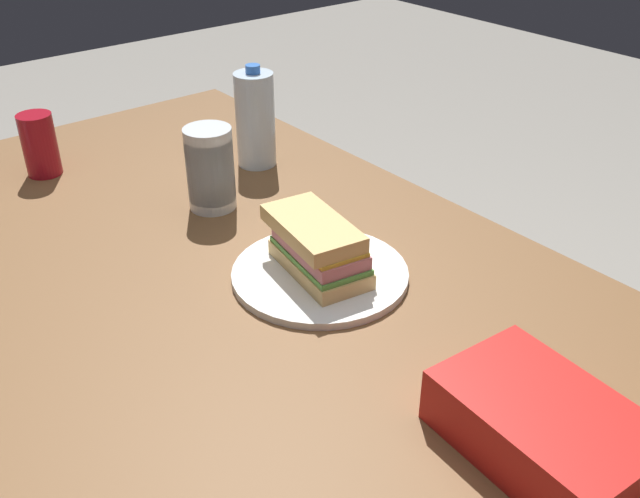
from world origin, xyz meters
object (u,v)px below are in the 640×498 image
at_px(sandwich, 318,247).
at_px(water_bottle_tall, 255,119).
at_px(dining_table, 275,365).
at_px(soda_can_red, 40,145).
at_px(chip_bag, 544,428).
at_px(plastic_cup_stack, 210,169).
at_px(paper_plate, 320,274).

bearing_deg(sandwich, water_bottle_tall, -22.39).
height_order(dining_table, soda_can_red, soda_can_red).
xyz_separation_m(sandwich, chip_bag, (-0.43, 0.03, -0.02)).
bearing_deg(water_bottle_tall, plastic_cup_stack, 121.85).
xyz_separation_m(dining_table, paper_plate, (0.05, -0.12, 0.09)).
xyz_separation_m(sandwich, water_bottle_tall, (0.40, -0.17, 0.04)).
bearing_deg(water_bottle_tall, dining_table, 147.68).
xyz_separation_m(sandwich, soda_can_red, (0.62, 0.19, 0.01)).
xyz_separation_m(paper_plate, chip_bag, (-0.42, 0.03, 0.03)).
height_order(paper_plate, sandwich, sandwich).
relative_size(soda_can_red, plastic_cup_stack, 0.82).
bearing_deg(plastic_cup_stack, sandwich, -179.47).
height_order(chip_bag, plastic_cup_stack, plastic_cup_stack).
height_order(soda_can_red, plastic_cup_stack, plastic_cup_stack).
xyz_separation_m(dining_table, chip_bag, (-0.38, -0.09, 0.11)).
relative_size(dining_table, paper_plate, 6.73).
bearing_deg(dining_table, plastic_cup_stack, -18.69).
bearing_deg(plastic_cup_stack, paper_plate, -179.24).
height_order(paper_plate, chip_bag, chip_bag).
distance_m(dining_table, plastic_cup_stack, 0.40).
bearing_deg(paper_plate, sandwich, 17.41).
height_order(sandwich, plastic_cup_stack, plastic_cup_stack).
bearing_deg(soda_can_red, water_bottle_tall, -122.27).
relative_size(soda_can_red, water_bottle_tall, 0.60).
bearing_deg(soda_can_red, paper_plate, -163.36).
bearing_deg(water_bottle_tall, sandwich, 157.61).
bearing_deg(paper_plate, soda_can_red, 16.64).
distance_m(dining_table, soda_can_red, 0.69).
height_order(dining_table, chip_bag, chip_bag).
xyz_separation_m(paper_plate, soda_can_red, (0.63, 0.19, 0.05)).
xyz_separation_m(soda_can_red, chip_bag, (-1.05, -0.16, -0.03)).
bearing_deg(chip_bag, dining_table, -162.25).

